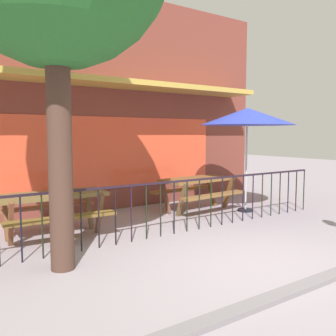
{
  "coord_description": "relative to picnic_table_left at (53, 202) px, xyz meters",
  "views": [
    {
      "loc": [
        -3.71,
        -3.41,
        1.8
      ],
      "look_at": [
        0.14,
        2.26,
        1.16
      ],
      "focal_mm": 38.99,
      "sensor_mm": 36.0,
      "label": 1
    }
  ],
  "objects": [
    {
      "name": "picnic_table_right",
      "position": [
        3.46,
        0.29,
        0.0
      ],
      "size": [
        1.91,
        1.51,
        0.79
      ],
      "color": "brown",
      "rests_on": "ground"
    },
    {
      "name": "picnic_table_left",
      "position": [
        0.0,
        0.0,
        0.0
      ],
      "size": [
        1.86,
        1.43,
        0.79
      ],
      "color": "brown",
      "rests_on": "ground"
    },
    {
      "name": "curb_edge",
      "position": [
        1.84,
        -3.81,
        -0.61
      ],
      "size": [
        12.57,
        0.2,
        0.11
      ],
      "primitive_type": "cube",
      "color": "slate",
      "rests_on": "ground"
    },
    {
      "name": "pub_storefront",
      "position": [
        1.84,
        1.8,
        1.94
      ],
      "size": [
        8.98,
        1.45,
        5.1
      ],
      "color": "#43240E",
      "rests_on": "ground"
    },
    {
      "name": "patio_fence_front",
      "position": [
        1.84,
        -1.05,
        0.05
      ],
      "size": [
        7.57,
        0.04,
        0.97
      ],
      "color": "black",
      "rests_on": "ground"
    },
    {
      "name": "patio_umbrella",
      "position": [
        4.35,
        -0.39,
        1.58
      ],
      "size": [
        2.16,
        2.16,
        2.39
      ],
      "color": "black",
      "rests_on": "ground"
    },
    {
      "name": "ground",
      "position": [
        1.84,
        -2.9,
        -0.61
      ],
      "size": [
        40.0,
        40.0,
        0.0
      ],
      "primitive_type": "plane",
      "color": "gray"
    }
  ]
}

